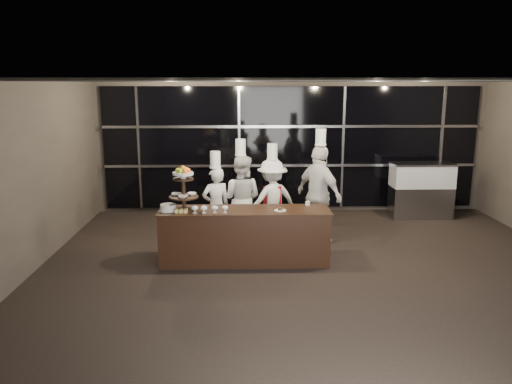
{
  "coord_description": "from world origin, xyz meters",
  "views": [
    {
      "loc": [
        -1.13,
        -6.51,
        2.99
      ],
      "look_at": [
        -0.9,
        1.82,
        1.15
      ],
      "focal_mm": 35.0,
      "sensor_mm": 36.0,
      "label": 1
    }
  ],
  "objects_px": {
    "buffet_counter": "(245,236)",
    "chef_b": "(241,198)",
    "display_case": "(421,187)",
    "layer_cake": "(168,208)",
    "chef_d": "(319,194)",
    "display_stand": "(183,185)",
    "chef_c": "(272,200)",
    "chef_a": "(216,205)"
  },
  "relations": [
    {
      "from": "buffet_counter",
      "to": "display_stand",
      "type": "xyz_separation_m",
      "value": [
        -1.0,
        -0.0,
        0.87
      ]
    },
    {
      "from": "chef_b",
      "to": "chef_d",
      "type": "distance_m",
      "value": 1.47
    },
    {
      "from": "display_case",
      "to": "chef_c",
      "type": "relative_size",
      "value": 0.72
    },
    {
      "from": "display_case",
      "to": "chef_a",
      "type": "height_order",
      "value": "chef_a"
    },
    {
      "from": "chef_c",
      "to": "display_case",
      "type": "bearing_deg",
      "value": 24.63
    },
    {
      "from": "buffet_counter",
      "to": "chef_d",
      "type": "xyz_separation_m",
      "value": [
        1.4,
        1.0,
        0.48
      ]
    },
    {
      "from": "chef_b",
      "to": "chef_d",
      "type": "xyz_separation_m",
      "value": [
        1.46,
        -0.18,
        0.1
      ]
    },
    {
      "from": "display_stand",
      "to": "chef_b",
      "type": "relative_size",
      "value": 0.38
    },
    {
      "from": "buffet_counter",
      "to": "chef_d",
      "type": "relative_size",
      "value": 1.31
    },
    {
      "from": "chef_c",
      "to": "layer_cake",
      "type": "bearing_deg",
      "value": -144.93
    },
    {
      "from": "chef_a",
      "to": "display_stand",
      "type": "bearing_deg",
      "value": -116.1
    },
    {
      "from": "display_stand",
      "to": "chef_c",
      "type": "xyz_separation_m",
      "value": [
        1.53,
        1.2,
        -0.54
      ]
    },
    {
      "from": "buffet_counter",
      "to": "chef_a",
      "type": "bearing_deg",
      "value": 118.36
    },
    {
      "from": "display_case",
      "to": "chef_a",
      "type": "relative_size",
      "value": 0.77
    },
    {
      "from": "buffet_counter",
      "to": "chef_c",
      "type": "xyz_separation_m",
      "value": [
        0.53,
        1.2,
        0.33
      ]
    },
    {
      "from": "layer_cake",
      "to": "chef_d",
      "type": "bearing_deg",
      "value": 21.58
    },
    {
      "from": "buffet_counter",
      "to": "chef_b",
      "type": "relative_size",
      "value": 1.45
    },
    {
      "from": "buffet_counter",
      "to": "chef_d",
      "type": "distance_m",
      "value": 1.78
    },
    {
      "from": "layer_cake",
      "to": "chef_d",
      "type": "height_order",
      "value": "chef_d"
    },
    {
      "from": "chef_d",
      "to": "display_stand",
      "type": "bearing_deg",
      "value": -157.37
    },
    {
      "from": "display_case",
      "to": "chef_d",
      "type": "height_order",
      "value": "chef_d"
    },
    {
      "from": "chef_a",
      "to": "chef_d",
      "type": "relative_size",
      "value": 0.81
    },
    {
      "from": "layer_cake",
      "to": "chef_d",
      "type": "distance_m",
      "value": 2.85
    },
    {
      "from": "display_stand",
      "to": "chef_a",
      "type": "bearing_deg",
      "value": 63.9
    },
    {
      "from": "layer_cake",
      "to": "buffet_counter",
      "type": "bearing_deg",
      "value": 2.28
    },
    {
      "from": "display_stand",
      "to": "chef_a",
      "type": "distance_m",
      "value": 1.22
    },
    {
      "from": "buffet_counter",
      "to": "chef_c",
      "type": "bearing_deg",
      "value": 66.23
    },
    {
      "from": "chef_a",
      "to": "chef_d",
      "type": "height_order",
      "value": "chef_d"
    },
    {
      "from": "chef_c",
      "to": "chef_d",
      "type": "relative_size",
      "value": 0.86
    },
    {
      "from": "chef_b",
      "to": "display_stand",
      "type": "bearing_deg",
      "value": -128.59
    },
    {
      "from": "layer_cake",
      "to": "chef_c",
      "type": "bearing_deg",
      "value": 35.07
    },
    {
      "from": "chef_b",
      "to": "chef_d",
      "type": "height_order",
      "value": "chef_d"
    },
    {
      "from": "display_case",
      "to": "chef_b",
      "type": "bearing_deg",
      "value": -158.28
    },
    {
      "from": "chef_c",
      "to": "buffet_counter",
      "type": "bearing_deg",
      "value": -113.77
    },
    {
      "from": "chef_a",
      "to": "chef_b",
      "type": "relative_size",
      "value": 0.9
    },
    {
      "from": "layer_cake",
      "to": "chef_c",
      "type": "relative_size",
      "value": 0.16
    },
    {
      "from": "layer_cake",
      "to": "display_case",
      "type": "xyz_separation_m",
      "value": [
        5.23,
        2.83,
        -0.29
      ]
    },
    {
      "from": "layer_cake",
      "to": "chef_d",
      "type": "relative_size",
      "value": 0.14
    },
    {
      "from": "display_stand",
      "to": "chef_d",
      "type": "height_order",
      "value": "chef_d"
    },
    {
      "from": "display_case",
      "to": "chef_d",
      "type": "bearing_deg",
      "value": -145.31
    },
    {
      "from": "chef_a",
      "to": "layer_cake",
      "type": "bearing_deg",
      "value": -125.62
    },
    {
      "from": "display_stand",
      "to": "chef_d",
      "type": "relative_size",
      "value": 0.34
    }
  ]
}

